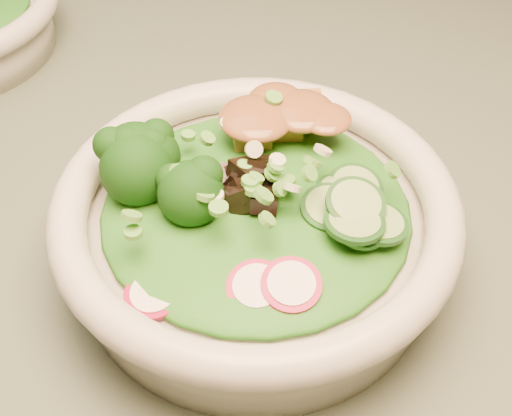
{
  "coord_description": "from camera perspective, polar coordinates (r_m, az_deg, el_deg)",
  "views": [
    {
      "loc": [
        0.05,
        -0.43,
        1.18
      ],
      "look_at": [
        0.08,
        -0.07,
        0.81
      ],
      "focal_mm": 50.0,
      "sensor_mm": 36.0,
      "label": 1
    }
  ],
  "objects": [
    {
      "name": "dining_table",
      "position": [
        0.69,
        -6.84,
        -6.45
      ],
      "size": [
        1.2,
        0.8,
        0.75
      ],
      "color": "black",
      "rests_on": "ground"
    },
    {
      "name": "tofu_cubes",
      "position": [
        0.55,
        1.58,
        6.09
      ],
      "size": [
        0.11,
        0.09,
        0.04
      ],
      "primitive_type": null,
      "rotation": [
        0.0,
        0.0,
        -0.34
      ],
      "color": "#9F6F35",
      "rests_on": "salad_bowl"
    },
    {
      "name": "lettuce_bed",
      "position": [
        0.51,
        0.0,
        0.08
      ],
      "size": [
        0.22,
        0.22,
        0.03
      ],
      "primitive_type": "ellipsoid",
      "color": "#1F6715",
      "rests_on": "salad_bowl"
    },
    {
      "name": "peanut_sauce",
      "position": [
        0.54,
        1.61,
        7.26
      ],
      "size": [
        0.08,
        0.06,
        0.02
      ],
      "primitive_type": "ellipsoid",
      "color": "brown",
      "rests_on": "tofu_cubes"
    },
    {
      "name": "cucumber_slices",
      "position": [
        0.49,
        8.11,
        -0.06
      ],
      "size": [
        0.1,
        0.1,
        0.04
      ],
      "primitive_type": null,
      "rotation": [
        0.0,
        0.0,
        -0.34
      ],
      "color": "#8BB061",
      "rests_on": "salad_bowl"
    },
    {
      "name": "scallion_garnish",
      "position": [
        0.49,
        0.0,
        2.28
      ],
      "size": [
        0.21,
        0.21,
        0.03
      ],
      "primitive_type": null,
      "color": "#5BA83B",
      "rests_on": "salad_bowl"
    },
    {
      "name": "broccoli_florets",
      "position": [
        0.51,
        -7.64,
        2.37
      ],
      "size": [
        0.11,
        0.1,
        0.05
      ],
      "primitive_type": null,
      "rotation": [
        0.0,
        0.0,
        -0.34
      ],
      "color": "black",
      "rests_on": "salad_bowl"
    },
    {
      "name": "radish_slices",
      "position": [
        0.46,
        -1.37,
        -5.91
      ],
      "size": [
        0.13,
        0.08,
        0.02
      ],
      "primitive_type": null,
      "rotation": [
        0.0,
        0.0,
        -0.34
      ],
      "color": "maroon",
      "rests_on": "salad_bowl"
    },
    {
      "name": "salad_bowl",
      "position": [
        0.52,
        -0.0,
        -1.61
      ],
      "size": [
        0.29,
        0.29,
        0.08
      ],
      "rotation": [
        0.0,
        0.0,
        -0.34
      ],
      "color": "beige",
      "rests_on": "dining_table"
    },
    {
      "name": "mushroom_heap",
      "position": [
        0.51,
        0.29,
        2.39
      ],
      "size": [
        0.1,
        0.1,
        0.04
      ],
      "primitive_type": null,
      "rotation": [
        0.0,
        0.0,
        -0.34
      ],
      "color": "black",
      "rests_on": "salad_bowl"
    }
  ]
}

